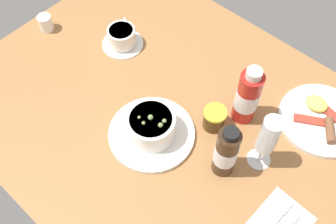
# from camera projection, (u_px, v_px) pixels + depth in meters

# --- Properties ---
(ground_plane) EXTENTS (1.10, 0.84, 0.03)m
(ground_plane) POSITION_uv_depth(u_px,v_px,m) (168.00, 115.00, 1.06)
(ground_plane) COLOR #9E6B3D
(porridge_bowl) EXTENTS (0.22, 0.22, 0.09)m
(porridge_bowl) POSITION_uv_depth(u_px,v_px,m) (151.00, 128.00, 0.98)
(porridge_bowl) COLOR white
(porridge_bowl) RESTS_ON ground_plane
(coffee_cup) EXTENTS (0.12, 0.12, 0.06)m
(coffee_cup) POSITION_uv_depth(u_px,v_px,m) (122.00, 37.00, 1.15)
(coffee_cup) COLOR white
(coffee_cup) RESTS_ON ground_plane
(creamer_jug) EXTENTS (0.05, 0.05, 0.05)m
(creamer_jug) POSITION_uv_depth(u_px,v_px,m) (46.00, 22.00, 1.19)
(creamer_jug) COLOR white
(creamer_jug) RESTS_ON ground_plane
(wine_glass) EXTENTS (0.06, 0.06, 0.18)m
(wine_glass) POSITION_uv_depth(u_px,v_px,m) (268.00, 137.00, 0.88)
(wine_glass) COLOR white
(wine_glass) RESTS_ON ground_plane
(jam_jar) EXTENTS (0.06, 0.06, 0.06)m
(jam_jar) POSITION_uv_depth(u_px,v_px,m) (214.00, 118.00, 1.00)
(jam_jar) COLOR #412B10
(jam_jar) RESTS_ON ground_plane
(sauce_bottle_red) EXTENTS (0.06, 0.06, 0.19)m
(sauce_bottle_red) POSITION_uv_depth(u_px,v_px,m) (247.00, 97.00, 0.97)
(sauce_bottle_red) COLOR #B21E19
(sauce_bottle_red) RESTS_ON ground_plane
(sauce_bottle_brown) EXTENTS (0.05, 0.05, 0.17)m
(sauce_bottle_brown) POSITION_uv_depth(u_px,v_px,m) (226.00, 152.00, 0.89)
(sauce_bottle_brown) COLOR #382314
(sauce_bottle_brown) RESTS_ON ground_plane
(breakfast_plate) EXTENTS (0.22, 0.22, 0.04)m
(breakfast_plate) POSITION_uv_depth(u_px,v_px,m) (321.00, 119.00, 1.02)
(breakfast_plate) COLOR white
(breakfast_plate) RESTS_ON ground_plane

